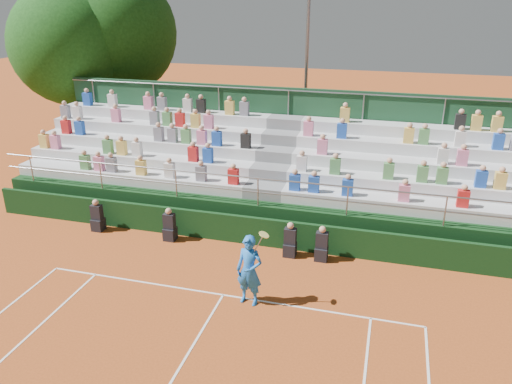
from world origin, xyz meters
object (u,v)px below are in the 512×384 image
(tree_west, at_px, (71,45))
(tree_east, at_px, (115,33))
(floodlight_mast, at_px, (307,63))
(tennis_player, at_px, (249,270))

(tree_west, distance_m, tree_east, 2.31)
(tree_east, bearing_deg, tree_west, -130.28)
(tree_west, bearing_deg, floodlight_mast, 7.50)
(tennis_player, bearing_deg, tree_west, 138.47)
(tree_west, bearing_deg, tennis_player, -41.53)
(tennis_player, distance_m, tree_east, 17.33)
(tennis_player, bearing_deg, tree_east, 130.64)
(tennis_player, height_order, tree_west, tree_west)
(tree_west, bearing_deg, tree_east, 49.72)
(tennis_player, height_order, tree_east, tree_east)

